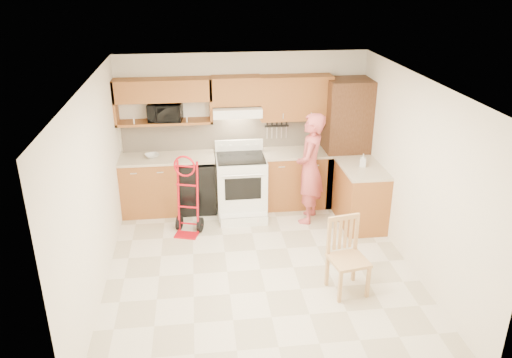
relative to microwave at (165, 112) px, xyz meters
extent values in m
cube|color=beige|center=(1.23, -2.08, -1.64)|extent=(4.00, 4.50, 0.02)
cube|color=white|center=(1.23, -2.08, 0.88)|extent=(4.00, 4.50, 0.02)
cube|color=white|center=(1.23, 0.17, -0.38)|extent=(4.00, 0.02, 2.50)
cube|color=white|center=(1.23, -4.34, -0.38)|extent=(4.00, 0.02, 2.50)
cube|color=white|center=(-0.78, -2.08, -0.38)|extent=(0.02, 4.50, 2.50)
cube|color=white|center=(3.24, -2.08, -0.38)|extent=(0.02, 4.50, 2.50)
cube|color=beige|center=(1.23, 0.15, -0.43)|extent=(3.92, 0.03, 0.55)
cube|color=brown|center=(-0.32, -0.14, -1.18)|extent=(0.90, 0.60, 0.90)
cube|color=black|center=(0.43, -0.14, -1.21)|extent=(0.60, 0.60, 0.85)
cube|color=brown|center=(2.06, -0.14, -1.18)|extent=(1.14, 0.60, 0.90)
cube|color=beige|center=(-0.02, -0.13, -0.71)|extent=(1.50, 0.63, 0.04)
cube|color=beige|center=(2.06, -0.13, -0.71)|extent=(1.14, 0.63, 0.04)
cube|color=brown|center=(2.93, -0.94, -1.18)|extent=(0.60, 1.00, 0.90)
cube|color=beige|center=(2.93, -0.94, -0.71)|extent=(0.63, 1.00, 0.04)
cube|color=#53321E|center=(2.88, -0.14, -0.58)|extent=(0.70, 0.60, 2.10)
cube|color=brown|center=(-0.02, 0.00, 0.35)|extent=(1.50, 0.33, 0.34)
cube|color=brown|center=(-0.02, 0.00, -0.16)|extent=(1.50, 0.33, 0.04)
cube|color=brown|center=(1.11, 0.00, 0.31)|extent=(0.76, 0.33, 0.44)
cube|color=brown|center=(2.06, 0.00, 0.17)|extent=(1.14, 0.33, 0.70)
cube|color=white|center=(1.11, -0.06, 0.00)|extent=(0.76, 0.46, 0.14)
imported|color=black|center=(0.00, 0.00, 0.00)|extent=(0.55, 0.40, 0.28)
imported|color=#BE4E50|center=(2.17, -0.74, -0.76)|extent=(0.63, 0.75, 1.74)
imported|color=white|center=(2.93, -0.91, -0.59)|extent=(0.11, 0.12, 0.20)
imported|color=white|center=(-0.25, -0.14, -0.67)|extent=(0.28, 0.28, 0.05)
camera|label=1|loc=(0.48, -7.78, 2.11)|focal=35.57mm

